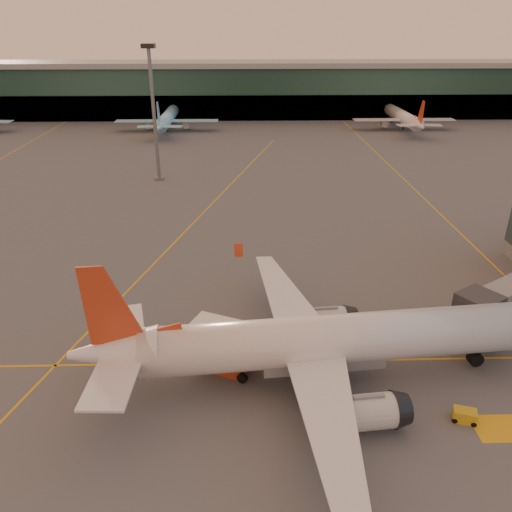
{
  "coord_description": "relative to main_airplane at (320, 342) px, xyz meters",
  "views": [
    {
      "loc": [
        -3.03,
        -33.28,
        28.98
      ],
      "look_at": [
        -1.61,
        17.94,
        5.0
      ],
      "focal_mm": 35.0,
      "sensor_mm": 36.0,
      "label": 1
    }
  ],
  "objects": [
    {
      "name": "mast_west_near",
      "position": [
        -23.45,
        63.73,
        10.81
      ],
      "size": [
        2.4,
        2.4,
        25.6
      ],
      "color": "slate",
      "rests_on": "ground"
    },
    {
      "name": "ground",
      "position": [
        -3.45,
        -2.27,
        -4.05
      ],
      "size": [
        600.0,
        600.0,
        0.0
      ],
      "primitive_type": "plane",
      "color": "#4C4F54",
      "rests_on": "ground"
    },
    {
      "name": "gpu_cart",
      "position": [
        11.03,
        -5.37,
        -3.53
      ],
      "size": [
        2.08,
        1.61,
        1.07
      ],
      "rotation": [
        0.0,
        0.0,
        -0.32
      ],
      "color": "gold",
      "rests_on": "ground"
    },
    {
      "name": "terminal",
      "position": [
        -3.45,
        139.53,
        4.71
      ],
      "size": [
        400.0,
        20.0,
        17.6
      ],
      "color": "#19382D",
      "rests_on": "ground"
    },
    {
      "name": "taxi_markings",
      "position": [
        -10.78,
        42.22,
        -4.04
      ],
      "size": [
        100.12,
        173.0,
        0.01
      ],
      "color": "gold",
      "rests_on": "ground"
    },
    {
      "name": "cone_wing_left",
      "position": [
        -1.56,
        16.27,
        -3.76
      ],
      "size": [
        0.48,
        0.48,
        0.61
      ],
      "color": "#E53C0C",
      "rests_on": "ground"
    },
    {
      "name": "catering_truck",
      "position": [
        -8.14,
        1.89,
        -1.37
      ],
      "size": [
        6.62,
        4.91,
        4.71
      ],
      "rotation": [
        0.0,
        0.0,
        -0.43
      ],
      "color": "#A93618",
      "rests_on": "ground"
    },
    {
      "name": "main_airplane",
      "position": [
        0.0,
        0.0,
        0.0
      ],
      "size": [
        41.31,
        37.3,
        12.46
      ],
      "rotation": [
        0.0,
        0.0,
        0.1
      ],
      "color": "silver",
      "rests_on": "ground"
    },
    {
      "name": "cone_tail",
      "position": [
        -20.11,
        -1.01,
        -3.74
      ],
      "size": [
        0.5,
        0.5,
        0.63
      ],
      "color": "#E53C0C",
      "rests_on": "ground"
    },
    {
      "name": "distant_aircraft_row",
      "position": [
        7.38,
        115.73,
        -4.05
      ],
      "size": [
        350.0,
        34.0,
        13.0
      ],
      "color": "#91D5F3",
      "rests_on": "ground"
    }
  ]
}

